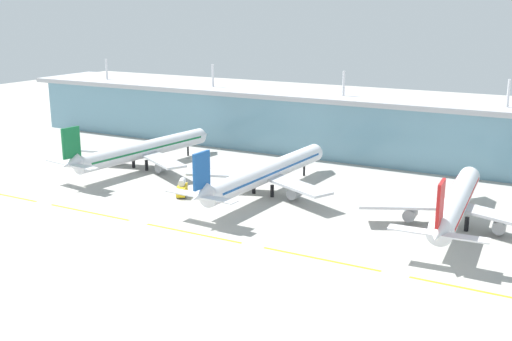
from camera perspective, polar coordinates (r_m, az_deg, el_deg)
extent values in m
plane|color=#A8A59E|center=(154.63, -4.56, -5.75)|extent=(600.00, 600.00, 0.00)
cube|color=#6693A8|center=(236.89, 8.38, 4.00)|extent=(280.00, 28.00, 21.09)
cube|color=#B2B2B7|center=(235.06, 8.49, 6.75)|extent=(288.00, 34.00, 1.80)
cylinder|color=silver|center=(287.95, -13.55, 9.02)|extent=(0.90, 0.90, 9.00)
cylinder|color=silver|center=(254.13, -3.98, 8.69)|extent=(0.90, 0.90, 9.00)
cylinder|color=silver|center=(229.17, 8.05, 7.92)|extent=(0.90, 0.90, 9.00)
cylinder|color=silver|center=(216.16, 22.15, 6.59)|extent=(0.90, 0.90, 9.00)
cylinder|color=silver|center=(218.46, -10.09, 1.94)|extent=(13.19, 57.87, 5.80)
cone|color=silver|center=(240.32, -4.82, 3.28)|extent=(5.98, 4.68, 5.51)
cone|color=silver|center=(198.12, -16.70, 0.59)|extent=(5.74, 7.21, 5.72)
cube|color=#146B38|center=(197.30, -16.61, 2.46)|extent=(1.52, 6.44, 9.50)
cube|color=silver|center=(202.76, -17.54, 0.78)|extent=(10.33, 4.46, 0.36)
cube|color=silver|center=(194.22, -15.58, 0.33)|extent=(10.33, 4.46, 0.36)
cube|color=#B7BABF|center=(224.52, -13.02, 1.79)|extent=(24.94, 12.62, 0.70)
cylinder|color=gray|center=(225.18, -12.51, 1.13)|extent=(3.75, 4.88, 3.20)
cube|color=#B7BABF|center=(207.39, -8.64, 0.95)|extent=(24.25, 17.71, 0.70)
cylinder|color=gray|center=(209.88, -8.57, 0.33)|extent=(3.75, 4.88, 3.20)
cylinder|color=black|center=(234.58, -6.26, 1.78)|extent=(0.70, 0.70, 3.60)
cylinder|color=black|center=(219.81, -11.18, 0.71)|extent=(1.10, 1.10, 3.60)
cylinder|color=black|center=(215.27, -10.01, 0.47)|extent=(1.10, 1.10, 3.60)
cube|color=#146B38|center=(218.38, -10.10, 2.05)|extent=(12.49, 52.16, 0.60)
cylinder|color=white|center=(185.30, 1.13, -0.12)|extent=(9.92, 61.25, 5.80)
cone|color=white|center=(212.95, 5.68, 1.77)|extent=(5.77, 4.36, 5.51)
cone|color=white|center=(158.38, -5.19, -2.32)|extent=(5.37, 6.95, 5.72)
cube|color=#19519E|center=(157.39, -5.02, 0.02)|extent=(1.13, 6.43, 9.50)
cube|color=white|center=(162.10, -6.62, -2.03)|extent=(10.19, 3.87, 0.36)
cube|color=white|center=(155.67, -3.47, -2.67)|extent=(10.19, 3.87, 0.36)
cube|color=#B7BABF|center=(188.42, -2.70, -0.29)|extent=(24.92, 13.92, 0.70)
cylinder|color=gray|center=(189.64, -2.14, -1.06)|extent=(3.50, 4.71, 3.20)
cube|color=#B7BABF|center=(176.18, 3.71, -1.38)|extent=(24.56, 16.60, 0.70)
cylinder|color=gray|center=(178.74, 3.58, -2.07)|extent=(3.50, 4.71, 3.20)
cylinder|color=black|center=(205.75, 4.43, -0.01)|extent=(0.70, 0.70, 3.60)
cylinder|color=black|center=(185.74, -0.21, -1.59)|extent=(1.10, 1.10, 3.60)
cylinder|color=black|center=(182.51, 1.49, -1.89)|extent=(1.10, 1.10, 3.60)
cube|color=#19519E|center=(185.20, 1.13, 0.00)|extent=(9.55, 55.17, 0.60)
cylinder|color=white|center=(165.40, 17.93, -2.69)|extent=(8.86, 52.97, 5.80)
cone|color=white|center=(192.59, 19.07, -0.37)|extent=(5.73, 4.31, 5.51)
cone|color=white|center=(137.34, 16.30, -5.58)|extent=(5.31, 6.90, 5.72)
cube|color=red|center=(136.25, 16.56, -2.89)|extent=(1.07, 6.43, 9.50)
cube|color=white|center=(138.69, 14.08, -5.31)|extent=(10.17, 3.78, 0.36)
cube|color=white|center=(137.27, 18.60, -5.86)|extent=(10.17, 3.78, 0.36)
cube|color=#B7BABF|center=(163.35, 13.51, -3.07)|extent=(24.60, 16.42, 0.70)
cylinder|color=gray|center=(165.33, 13.97, -3.90)|extent=(3.46, 4.68, 3.20)
cube|color=#B7BABF|center=(160.70, 21.92, -4.04)|extent=(24.91, 14.12, 0.70)
cylinder|color=gray|center=(162.99, 21.44, -4.78)|extent=(3.46, 4.68, 3.20)
cylinder|color=black|center=(185.59, 18.64, -2.40)|extent=(0.70, 0.70, 3.60)
cylinder|color=black|center=(164.36, 16.55, -4.41)|extent=(1.10, 1.10, 3.60)
cylinder|color=black|center=(163.66, 18.76, -4.68)|extent=(1.10, 1.10, 3.60)
cube|color=red|center=(165.29, 17.94, -2.56)|extent=(8.59, 47.71, 0.60)
cube|color=yellow|center=(199.63, -22.22, -2.08)|extent=(28.00, 0.70, 0.04)
cube|color=yellow|center=(175.39, -15.09, -3.72)|extent=(28.00, 0.70, 0.04)
cube|color=yellow|center=(154.86, -5.85, -5.74)|extent=(28.00, 0.70, 0.04)
cube|color=yellow|center=(139.69, 5.88, -8.07)|extent=(28.00, 0.70, 0.04)
cube|color=yellow|center=(131.75, 19.87, -10.38)|extent=(28.00, 0.70, 0.04)
cube|color=gold|center=(184.85, -6.81, -1.79)|extent=(5.66, 7.58, 2.60)
cylinder|color=silver|center=(185.00, -6.80, -1.07)|extent=(3.64, 4.47, 2.00)
cylinder|color=black|center=(182.68, -6.53, -2.41)|extent=(0.73, 0.96, 0.90)
cylinder|color=black|center=(182.99, -7.26, -2.40)|extent=(0.73, 0.96, 0.90)
cylinder|color=black|center=(187.46, -6.35, -1.96)|extent=(0.73, 0.96, 0.90)
cylinder|color=black|center=(187.76, -7.05, -1.95)|extent=(0.73, 0.96, 0.90)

